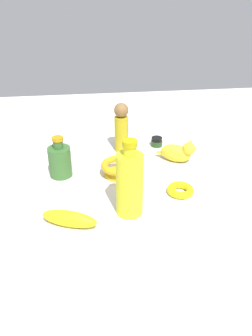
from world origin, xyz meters
name	(u,v)px	position (x,y,z in m)	size (l,w,h in m)	color
ground	(126,179)	(0.00, 0.00, 0.00)	(2.00, 2.00, 0.00)	silver
person_figure_adult	(121,127)	(-0.22, 0.01, 0.10)	(0.06, 0.06, 0.20)	gold
bottle_tall	(130,183)	(0.19, -0.01, 0.10)	(0.08, 0.08, 0.23)	yellow
bangle	(180,190)	(0.11, 0.16, 0.01)	(0.09, 0.09, 0.02)	yellow
bottle_short	(60,161)	(-0.06, -0.22, 0.06)	(0.08, 0.08, 0.15)	#36662D
nail_polish_jar	(157,142)	(-0.25, 0.16, 0.02)	(0.05, 0.05, 0.04)	#22401D
bowl	(119,167)	(-0.03, -0.02, 0.03)	(0.12, 0.12, 0.05)	gold
cat_figurine	(178,152)	(-0.10, 0.21, 0.04)	(0.11, 0.13, 0.09)	yellow
banana	(69,219)	(0.23, -0.19, 0.02)	(0.16, 0.05, 0.05)	yellow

